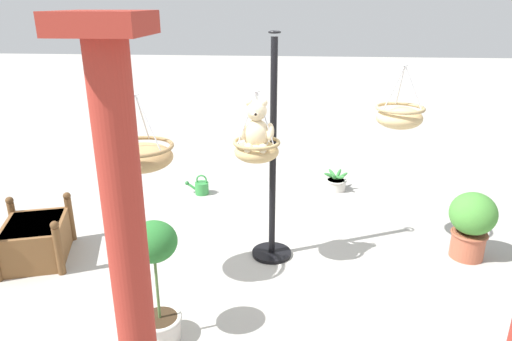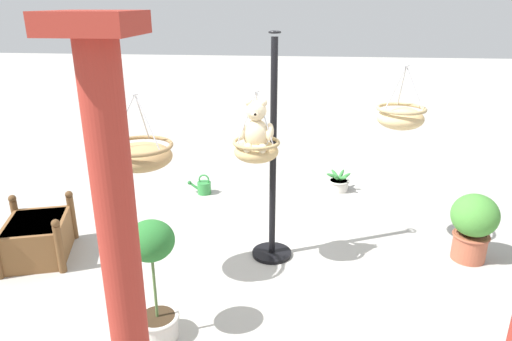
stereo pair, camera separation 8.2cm
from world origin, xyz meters
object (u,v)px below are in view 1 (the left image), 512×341
wooden_planter_box (36,239)px  potted_plant_small_succulent (156,276)px  hanging_basket_with_teddy (257,150)px  hanging_basket_left_high (399,116)px  watering_can (201,187)px  potted_plant_bushy_green (472,222)px  display_pole_central (272,193)px  teddy_bear (256,129)px  potted_plant_tall_leafy (336,183)px  hanging_basket_right_low (141,156)px  greenhouse_pillar_far_back (132,289)px

wooden_planter_box → potted_plant_small_succulent: (-1.71, 1.15, 0.37)m
hanging_basket_with_teddy → hanging_basket_left_high: hanging_basket_left_high is taller
hanging_basket_left_high → watering_can: size_ratio=1.91×
hanging_basket_with_teddy → potted_plant_bushy_green: size_ratio=0.93×
display_pole_central → teddy_bear: display_pole_central is taller
hanging_basket_with_teddy → wooden_planter_box: size_ratio=0.71×
hanging_basket_left_high → wooden_planter_box: 4.15m
potted_plant_tall_leafy → hanging_basket_right_low: bearing=52.8°
greenhouse_pillar_far_back → potted_plant_small_succulent: 1.33m
watering_can → display_pole_central: bearing=124.4°
hanging_basket_left_high → potted_plant_small_succulent: 2.95m
hanging_basket_left_high → potted_plant_small_succulent: size_ratio=0.61×
hanging_basket_right_low → potted_plant_small_succulent: hanging_basket_right_low is taller
greenhouse_pillar_far_back → potted_plant_bushy_green: greenhouse_pillar_far_back is taller
greenhouse_pillar_far_back → wooden_planter_box: 3.18m
greenhouse_pillar_far_back → watering_can: bearing=-82.9°
teddy_bear → display_pole_central: bearing=-118.7°
potted_plant_small_succulent → hanging_basket_with_teddy: bearing=-120.7°
hanging_basket_right_low → teddy_bear: bearing=-157.5°
display_pole_central → watering_can: display_pole_central is taller
hanging_basket_with_teddy → greenhouse_pillar_far_back: greenhouse_pillar_far_back is taller
potted_plant_bushy_green → potted_plant_small_succulent: potted_plant_small_succulent is taller
watering_can → greenhouse_pillar_far_back: bearing=97.1°
wooden_planter_box → potted_plant_tall_leafy: bearing=-146.5°
teddy_bear → potted_plant_tall_leafy: (-1.02, -2.25, -1.42)m
display_pole_central → hanging_basket_with_teddy: bearing=59.0°
teddy_bear → hanging_basket_with_teddy: bearing=-90.0°
potted_plant_bushy_green → potted_plant_tall_leafy: bearing=-54.7°
hanging_basket_with_teddy → wooden_planter_box: (2.43, 0.05, -1.08)m
potted_plant_tall_leafy → potted_plant_small_succulent: potted_plant_small_succulent is taller
teddy_bear → wooden_planter_box: size_ratio=0.51×
greenhouse_pillar_far_back → potted_plant_bushy_green: bearing=-135.7°
potted_plant_small_succulent → display_pole_central: bearing=-120.8°
hanging_basket_left_high → potted_plant_bushy_green: bearing=168.3°
wooden_planter_box → potted_plant_bushy_green: potted_plant_bushy_green is taller
wooden_planter_box → potted_plant_bushy_green: bearing=-174.7°
wooden_planter_box → teddy_bear: bearing=-179.3°
hanging_basket_right_low → watering_can: (-0.03, -2.35, -1.27)m
hanging_basket_with_teddy → hanging_basket_right_low: (1.02, 0.45, 0.05)m
teddy_bear → hanging_basket_left_high: size_ratio=0.75×
hanging_basket_right_low → potted_plant_small_succulent: 1.11m
potted_plant_bushy_green → potted_plant_small_succulent: (3.03, 1.58, 0.19)m
wooden_planter_box → potted_plant_tall_leafy: size_ratio=2.62×
hanging_basket_with_teddy → teddy_bear: bearing=90.0°
hanging_basket_with_teddy → hanging_basket_left_high: bearing=-159.0°
display_pole_central → potted_plant_small_succulent: bearing=59.2°
hanging_basket_right_low → potted_plant_bushy_green: size_ratio=0.92×
hanging_basket_left_high → greenhouse_pillar_far_back: bearing=56.3°
wooden_planter_box → potted_plant_tall_leafy: 4.13m
greenhouse_pillar_far_back → wooden_planter_box: size_ratio=2.67×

